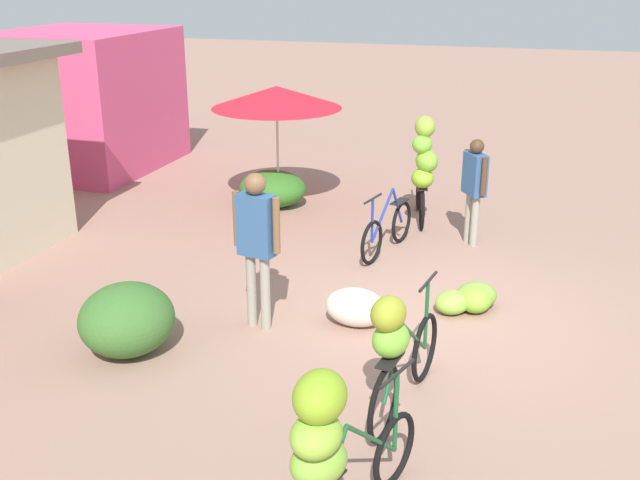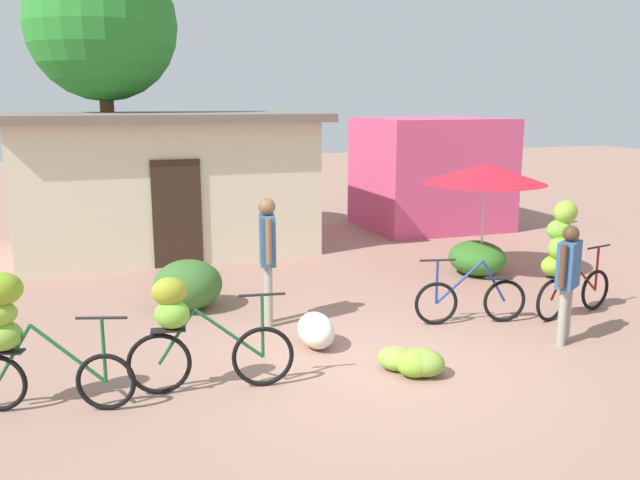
{
  "view_description": "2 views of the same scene",
  "coord_description": "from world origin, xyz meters",
  "px_view_note": "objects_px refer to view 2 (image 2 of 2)",
  "views": [
    {
      "loc": [
        -7.83,
        -1.08,
        3.84
      ],
      "look_at": [
        -0.29,
        1.25,
        0.92
      ],
      "focal_mm": 42.25,
      "sensor_mm": 36.0,
      "label": 1
    },
    {
      "loc": [
        -3.02,
        -6.79,
        3.07
      ],
      "look_at": [
        -0.1,
        1.58,
        1.2
      ],
      "focal_mm": 37.55,
      "sensor_mm": 36.0,
      "label": 2
    }
  ],
  "objects_px": {
    "bicycle_leftmost": "(12,328)",
    "banana_pile_on_ground": "(414,362)",
    "bicycle_center_loaded": "(470,300)",
    "person_bystander": "(267,248)",
    "bicycle_by_shop": "(563,252)",
    "building_low": "(166,181)",
    "person_vendor": "(568,273)",
    "tree_behind_building": "(102,27)",
    "bicycle_near_pile": "(189,327)",
    "produce_sack": "(316,330)",
    "market_umbrella": "(485,173)",
    "shop_pink": "(430,173)"
  },
  "relations": [
    {
      "from": "bicycle_leftmost",
      "to": "banana_pile_on_ground",
      "type": "distance_m",
      "value": 4.25
    },
    {
      "from": "bicycle_near_pile",
      "to": "bicycle_by_shop",
      "type": "xyz_separation_m",
      "value": [
        5.31,
        0.7,
        0.26
      ]
    },
    {
      "from": "person_vendor",
      "to": "bicycle_by_shop",
      "type": "bearing_deg",
      "value": 54.64
    },
    {
      "from": "bicycle_by_shop",
      "to": "bicycle_center_loaded",
      "type": "bearing_deg",
      "value": 168.89
    },
    {
      "from": "bicycle_leftmost",
      "to": "bicycle_by_shop",
      "type": "bearing_deg",
      "value": 4.79
    },
    {
      "from": "shop_pink",
      "to": "market_umbrella",
      "type": "xyz_separation_m",
      "value": [
        -1.4,
        -4.5,
        0.51
      ]
    },
    {
      "from": "market_umbrella",
      "to": "bicycle_by_shop",
      "type": "bearing_deg",
      "value": -96.31
    },
    {
      "from": "bicycle_leftmost",
      "to": "bicycle_near_pile",
      "type": "height_order",
      "value": "bicycle_leftmost"
    },
    {
      "from": "bicycle_leftmost",
      "to": "banana_pile_on_ground",
      "type": "bearing_deg",
      "value": -6.73
    },
    {
      "from": "bicycle_center_loaded",
      "to": "produce_sack",
      "type": "relative_size",
      "value": 2.24
    },
    {
      "from": "bicycle_by_shop",
      "to": "market_umbrella",
      "type": "bearing_deg",
      "value": 83.69
    },
    {
      "from": "banana_pile_on_ground",
      "to": "person_vendor",
      "type": "relative_size",
      "value": 0.56
    },
    {
      "from": "bicycle_center_loaded",
      "to": "produce_sack",
      "type": "bearing_deg",
      "value": -176.12
    },
    {
      "from": "bicycle_leftmost",
      "to": "market_umbrella",
      "type": "bearing_deg",
      "value": 22.6
    },
    {
      "from": "bicycle_center_loaded",
      "to": "person_bystander",
      "type": "xyz_separation_m",
      "value": [
        -2.67,
        0.87,
        0.76
      ]
    },
    {
      "from": "bicycle_leftmost",
      "to": "produce_sack",
      "type": "height_order",
      "value": "bicycle_leftmost"
    },
    {
      "from": "building_low",
      "to": "bicycle_leftmost",
      "type": "relative_size",
      "value": 3.83
    },
    {
      "from": "tree_behind_building",
      "to": "produce_sack",
      "type": "bearing_deg",
      "value": -74.21
    },
    {
      "from": "bicycle_leftmost",
      "to": "bicycle_center_loaded",
      "type": "relative_size",
      "value": 1.03
    },
    {
      "from": "produce_sack",
      "to": "market_umbrella",
      "type": "bearing_deg",
      "value": 31.09
    },
    {
      "from": "bicycle_near_pile",
      "to": "tree_behind_building",
      "type": "bearing_deg",
      "value": 92.89
    },
    {
      "from": "market_umbrella",
      "to": "produce_sack",
      "type": "height_order",
      "value": "market_umbrella"
    },
    {
      "from": "tree_behind_building",
      "to": "bicycle_near_pile",
      "type": "distance_m",
      "value": 9.07
    },
    {
      "from": "bicycle_near_pile",
      "to": "person_bystander",
      "type": "bearing_deg",
      "value": 53.66
    },
    {
      "from": "shop_pink",
      "to": "produce_sack",
      "type": "xyz_separation_m",
      "value": [
        -5.29,
        -6.85,
        -1.1
      ]
    },
    {
      "from": "building_low",
      "to": "produce_sack",
      "type": "xyz_separation_m",
      "value": [
        1.07,
        -6.41,
        -1.2
      ]
    },
    {
      "from": "bicycle_near_pile",
      "to": "bicycle_by_shop",
      "type": "bearing_deg",
      "value": 7.51
    },
    {
      "from": "person_bystander",
      "to": "bicycle_center_loaded",
      "type": "bearing_deg",
      "value": -18.07
    },
    {
      "from": "shop_pink",
      "to": "bicycle_by_shop",
      "type": "relative_size",
      "value": 1.87
    },
    {
      "from": "tree_behind_building",
      "to": "bicycle_near_pile",
      "type": "height_order",
      "value": "tree_behind_building"
    },
    {
      "from": "person_vendor",
      "to": "person_bystander",
      "type": "relative_size",
      "value": 0.87
    },
    {
      "from": "bicycle_by_shop",
      "to": "person_vendor",
      "type": "relative_size",
      "value": 1.11
    },
    {
      "from": "shop_pink",
      "to": "bicycle_near_pile",
      "type": "xyz_separation_m",
      "value": [
        -6.97,
        -7.65,
        -0.6
      ]
    },
    {
      "from": "shop_pink",
      "to": "tree_behind_building",
      "type": "xyz_separation_m",
      "value": [
        -7.39,
        0.58,
        3.21
      ]
    },
    {
      "from": "building_low",
      "to": "banana_pile_on_ground",
      "type": "height_order",
      "value": "building_low"
    },
    {
      "from": "person_bystander",
      "to": "bicycle_by_shop",
      "type": "bearing_deg",
      "value": -15.85
    },
    {
      "from": "shop_pink",
      "to": "tree_behind_building",
      "type": "bearing_deg",
      "value": 175.53
    },
    {
      "from": "bicycle_center_loaded",
      "to": "banana_pile_on_ground",
      "type": "relative_size",
      "value": 1.83
    },
    {
      "from": "person_vendor",
      "to": "banana_pile_on_ground",
      "type": "bearing_deg",
      "value": -173.73
    },
    {
      "from": "building_low",
      "to": "shop_pink",
      "type": "xyz_separation_m",
      "value": [
        6.36,
        0.44,
        -0.1
      ]
    },
    {
      "from": "banana_pile_on_ground",
      "to": "person_bystander",
      "type": "distance_m",
      "value": 2.64
    },
    {
      "from": "shop_pink",
      "to": "bicycle_by_shop",
      "type": "xyz_separation_m",
      "value": [
        -1.67,
        -6.95,
        -0.34
      ]
    },
    {
      "from": "bicycle_leftmost",
      "to": "produce_sack",
      "type": "bearing_deg",
      "value": 11.42
    },
    {
      "from": "bicycle_leftmost",
      "to": "tree_behind_building",
      "type": "bearing_deg",
      "value": 80.96
    },
    {
      "from": "produce_sack",
      "to": "person_vendor",
      "type": "relative_size",
      "value": 0.45
    },
    {
      "from": "bicycle_by_shop",
      "to": "building_low",
      "type": "bearing_deg",
      "value": 125.79
    },
    {
      "from": "market_umbrella",
      "to": "person_vendor",
      "type": "bearing_deg",
      "value": -104.71
    },
    {
      "from": "building_low",
      "to": "banana_pile_on_ground",
      "type": "xyz_separation_m",
      "value": [
        1.84,
        -7.58,
        -1.27
      ]
    },
    {
      "from": "bicycle_near_pile",
      "to": "person_vendor",
      "type": "relative_size",
      "value": 1.15
    },
    {
      "from": "bicycle_by_shop",
      "to": "person_bystander",
      "type": "xyz_separation_m",
      "value": [
        -3.96,
        1.13,
        0.12
      ]
    }
  ]
}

